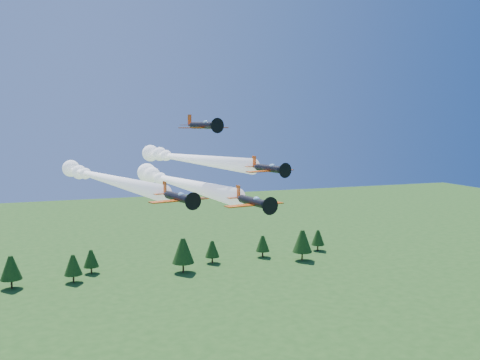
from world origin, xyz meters
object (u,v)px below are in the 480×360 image
object	(u,v)px
plane_right	(185,158)
plane_slot	(203,125)
plane_left	(101,177)
plane_lead	(176,182)

from	to	relation	value
plane_right	plane_slot	bearing A→B (deg)	-110.06
plane_left	plane_right	world-z (taller)	plane_right
plane_right	plane_slot	world-z (taller)	plane_slot
plane_right	plane_lead	bearing A→B (deg)	-122.92
plane_lead	plane_right	bearing A→B (deg)	60.82
plane_lead	plane_right	distance (m)	14.27
plane_lead	plane_right	xyz separation A→B (m)	(4.88, 13.03, 3.18)
plane_left	plane_right	size ratio (longest dim) A/B	1.14
plane_left	plane_slot	bearing A→B (deg)	-75.19
plane_lead	plane_slot	size ratio (longest dim) A/B	5.33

